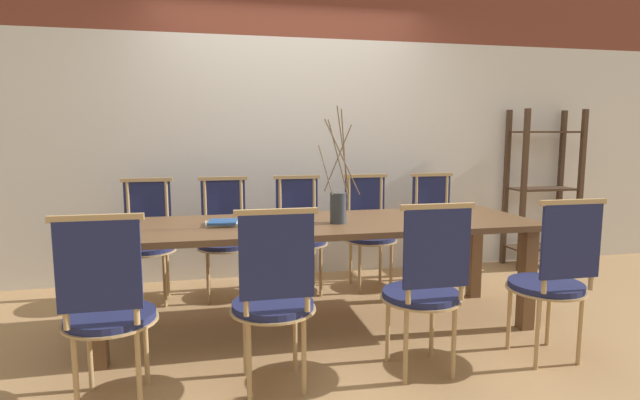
{
  "coord_description": "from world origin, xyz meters",
  "views": [
    {
      "loc": [
        -0.71,
        -3.28,
        1.34
      ],
      "look_at": [
        0.0,
        0.0,
        0.89
      ],
      "focal_mm": 28.0,
      "sensor_mm": 36.0,
      "label": 1
    }
  ],
  "objects": [
    {
      "name": "chair_near_right",
      "position": [
        1.21,
        -0.82,
        0.52
      ],
      "size": [
        0.45,
        0.45,
        0.98
      ],
      "color": "#1E234C",
      "rests_on": "ground_plane"
    },
    {
      "name": "chair_far_rightend",
      "position": [
        1.25,
        0.82,
        0.52
      ],
      "size": [
        0.45,
        0.45,
        0.98
      ],
      "rotation": [
        0.0,
        0.0,
        3.14
      ],
      "color": "#1E234C",
      "rests_on": "ground_plane"
    },
    {
      "name": "chair_far_center",
      "position": [
        0.0,
        0.82,
        0.52
      ],
      "size": [
        0.45,
        0.45,
        0.98
      ],
      "rotation": [
        0.0,
        0.0,
        3.14
      ],
      "color": "#1E234C",
      "rests_on": "ground_plane"
    },
    {
      "name": "chair_far_left",
      "position": [
        -0.63,
        0.82,
        0.52
      ],
      "size": [
        0.45,
        0.45,
        0.98
      ],
      "rotation": [
        0.0,
        0.0,
        3.14
      ],
      "color": "#1E234C",
      "rests_on": "ground_plane"
    },
    {
      "name": "ground_plane",
      "position": [
        0.0,
        0.0,
        0.0
      ],
      "size": [
        16.0,
        16.0,
        0.0
      ],
      "primitive_type": "plane",
      "color": "#A87F51"
    },
    {
      "name": "chair_near_leftend",
      "position": [
        -1.22,
        -0.82,
        0.52
      ],
      "size": [
        0.45,
        0.45,
        0.98
      ],
      "color": "#1E234C",
      "rests_on": "ground_plane"
    },
    {
      "name": "book_stack",
      "position": [
        -0.65,
        0.01,
        0.76
      ],
      "size": [
        0.23,
        0.21,
        0.03
      ],
      "color": "beige",
      "rests_on": "dining_table"
    },
    {
      "name": "chair_near_left",
      "position": [
        -0.42,
        -0.82,
        0.52
      ],
      "size": [
        0.45,
        0.45,
        0.98
      ],
      "color": "#1E234C",
      "rests_on": "ground_plane"
    },
    {
      "name": "wall_rear",
      "position": [
        0.0,
        1.36,
        1.6
      ],
      "size": [
        12.0,
        0.06,
        3.2
      ],
      "color": "silver",
      "rests_on": "ground_plane"
    },
    {
      "name": "shelving_rack",
      "position": [
        2.54,
        1.12,
        0.78
      ],
      "size": [
        0.68,
        0.34,
        1.58
      ],
      "color": "#422D1E",
      "rests_on": "ground_plane"
    },
    {
      "name": "dining_table",
      "position": [
        0.0,
        0.0,
        0.66
      ],
      "size": [
        2.96,
        0.91,
        0.74
      ],
      "color": "brown",
      "rests_on": "ground_plane"
    },
    {
      "name": "chair_far_leftend",
      "position": [
        -1.23,
        0.82,
        0.52
      ],
      "size": [
        0.45,
        0.45,
        0.98
      ],
      "rotation": [
        0.0,
        0.0,
        3.14
      ],
      "color": "#1E234C",
      "rests_on": "ground_plane"
    },
    {
      "name": "chair_near_center",
      "position": [
        0.41,
        -0.82,
        0.52
      ],
      "size": [
        0.45,
        0.45,
        0.98
      ],
      "color": "#1E234C",
      "rests_on": "ground_plane"
    },
    {
      "name": "chair_far_right",
      "position": [
        0.62,
        0.82,
        0.52
      ],
      "size": [
        0.45,
        0.45,
        0.98
      ],
      "rotation": [
        0.0,
        0.0,
        3.14
      ],
      "color": "#1E234C",
      "rests_on": "ground_plane"
    },
    {
      "name": "vase_centerpiece",
      "position": [
        0.11,
        -0.08,
        0.87
      ],
      "size": [
        0.24,
        0.24,
        0.78
      ],
      "color": "#33383D",
      "rests_on": "dining_table"
    }
  ]
}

